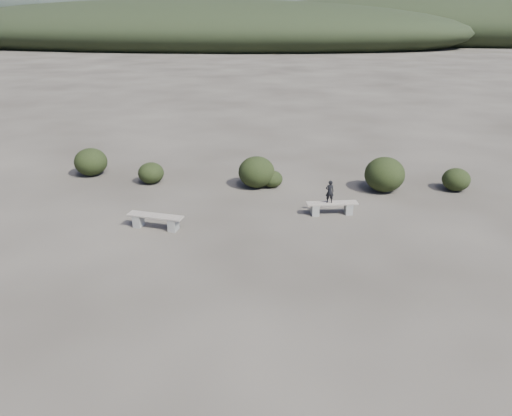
# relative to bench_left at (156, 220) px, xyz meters

# --- Properties ---
(ground) EXTENTS (1200.00, 1200.00, 0.00)m
(ground) POSITION_rel_bench_left_xyz_m (3.76, -3.95, -0.30)
(ground) COLOR #302B25
(ground) RESTS_ON ground
(bench_left) EXTENTS (1.99, 0.69, 0.49)m
(bench_left) POSITION_rel_bench_left_xyz_m (0.00, 0.00, 0.00)
(bench_left) COLOR gray
(bench_left) RESTS_ON ground
(bench_right) EXTENTS (1.90, 0.75, 0.46)m
(bench_right) POSITION_rel_bench_left_xyz_m (5.99, 1.98, -0.01)
(bench_right) COLOR gray
(bench_right) RESTS_ON ground
(seated_person) EXTENTS (0.34, 0.26, 0.84)m
(seated_person) POSITION_rel_bench_left_xyz_m (5.88, 1.96, 0.59)
(seated_person) COLOR black
(seated_person) RESTS_ON bench_right
(shrub_a) EXTENTS (1.10, 1.10, 0.90)m
(shrub_a) POSITION_rel_bench_left_xyz_m (-1.64, 4.61, 0.15)
(shrub_a) COLOR black
(shrub_a) RESTS_ON ground
(shrub_b) EXTENTS (1.52, 1.52, 1.30)m
(shrub_b) POSITION_rel_bench_left_xyz_m (2.91, 4.66, 0.35)
(shrub_b) COLOR black
(shrub_b) RESTS_ON ground
(shrub_c) EXTENTS (0.88, 0.88, 0.71)m
(shrub_c) POSITION_rel_bench_left_xyz_m (3.56, 4.72, 0.06)
(shrub_c) COLOR black
(shrub_c) RESTS_ON ground
(shrub_d) EXTENTS (1.62, 1.62, 1.42)m
(shrub_d) POSITION_rel_bench_left_xyz_m (8.16, 4.79, 0.41)
(shrub_d) COLOR black
(shrub_d) RESTS_ON ground
(shrub_e) EXTENTS (1.12, 1.12, 0.94)m
(shrub_e) POSITION_rel_bench_left_xyz_m (11.11, 5.21, 0.17)
(shrub_e) COLOR black
(shrub_e) RESTS_ON ground
(shrub_f) EXTENTS (1.45, 1.45, 1.23)m
(shrub_f) POSITION_rel_bench_left_xyz_m (-4.66, 5.36, 0.32)
(shrub_f) COLOR black
(shrub_f) RESTS_ON ground
(mountain_ridges) EXTENTS (500.00, 400.00, 56.00)m
(mountain_ridges) POSITION_rel_bench_left_xyz_m (-3.72, 335.11, 10.54)
(mountain_ridges) COLOR black
(mountain_ridges) RESTS_ON ground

